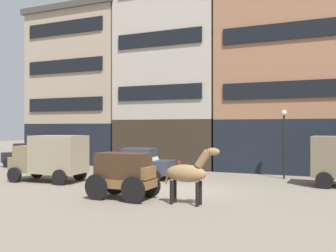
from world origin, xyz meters
The scene contains 11 objects.
ground_plane centered at (0.00, 0.00, 0.00)m, with size 120.00×120.00×0.00m, color slate.
building_far_left centered at (-13.79, 10.46, 6.73)m, with size 9.30×6.17×13.38m.
building_center_left centered at (-5.24, 10.46, 8.05)m, with size 8.50×6.17×16.01m.
building_center_right centered at (3.52, 10.46, 7.70)m, with size 9.73×6.17×15.32m.
cargo_wagon centered at (-1.85, -3.21, 1.15)m, with size 2.92×1.54×1.98m.
draft_horse centered at (1.10, -3.21, 1.27)m, with size 2.34×0.62×2.30m.
delivery_truck_far centered at (-8.29, -0.44, 1.42)m, with size 4.46×2.39×2.62m.
sedan_dark centered at (-4.06, 2.63, 0.91)m, with size 3.78×2.02×1.83m.
sedan_parked_curb centered at (-15.15, 4.92, 0.91)m, with size 3.81×2.08×1.83m.
streetlamp_curbside centered at (3.78, 6.07, 2.67)m, with size 0.32×0.32×4.12m.
fire_hydrant_curbside centered at (-3.03, 6.10, 0.43)m, with size 0.24×0.24×0.83m.
Camera 1 is at (6.26, -17.12, 3.11)m, focal length 39.74 mm.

